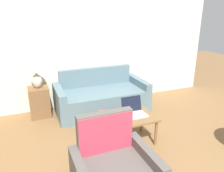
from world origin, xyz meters
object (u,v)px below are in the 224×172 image
object	(u,v)px
cup_navy	(102,114)
tv_remote	(115,115)
table_lamp	(36,72)
coffee_table	(126,121)
couch	(101,97)
laptop	(134,111)
snack_bowl	(109,121)

from	to	relation	value
cup_navy	tv_remote	bearing A→B (deg)	-17.12
table_lamp	coffee_table	distance (m)	1.97
couch	coffee_table	bearing A→B (deg)	-92.64
coffee_table	laptop	bearing A→B (deg)	18.68
couch	table_lamp	size ratio (longest dim) A/B	3.55
laptop	table_lamp	bearing A→B (deg)	132.57
laptop	snack_bowl	bearing A→B (deg)	-166.13
snack_bowl	tv_remote	world-z (taller)	snack_bowl
couch	table_lamp	distance (m)	1.39
coffee_table	tv_remote	world-z (taller)	tv_remote
table_lamp	snack_bowl	size ratio (longest dim) A/B	2.48
table_lamp	laptop	xyz separation A→B (m)	(1.33, -1.45, -0.41)
coffee_table	laptop	world-z (taller)	laptop
coffee_table	couch	bearing A→B (deg)	87.36
tv_remote	laptop	bearing A→B (deg)	-9.16
table_lamp	laptop	world-z (taller)	table_lamp
table_lamp	cup_navy	world-z (taller)	table_lamp
laptop	tv_remote	distance (m)	0.31
laptop	cup_navy	size ratio (longest dim) A/B	3.42
cup_navy	tv_remote	distance (m)	0.21
snack_bowl	tv_remote	size ratio (longest dim) A/B	1.35
couch	laptop	distance (m)	1.30
table_lamp	snack_bowl	bearing A→B (deg)	-61.30
snack_bowl	tv_remote	bearing A→B (deg)	44.71
laptop	snack_bowl	world-z (taller)	laptop
couch	snack_bowl	distance (m)	1.45
couch	coffee_table	xyz separation A→B (m)	(-0.06, -1.33, 0.12)
coffee_table	laptop	distance (m)	0.21
laptop	snack_bowl	size ratio (longest dim) A/B	1.60
couch	cup_navy	xyz separation A→B (m)	(-0.39, -1.17, 0.23)
coffee_table	cup_navy	distance (m)	0.38
laptop	cup_navy	world-z (taller)	laptop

